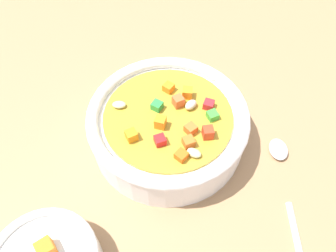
# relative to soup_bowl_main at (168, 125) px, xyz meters

# --- Properties ---
(ground_plane) EXTENTS (1.40, 1.40, 0.02)m
(ground_plane) POSITION_rel_soup_bowl_main_xyz_m (-0.00, 0.00, -0.04)
(ground_plane) COLOR #9E754F
(soup_bowl_main) EXTENTS (0.20, 0.20, 0.06)m
(soup_bowl_main) POSITION_rel_soup_bowl_main_xyz_m (0.00, 0.00, 0.00)
(soup_bowl_main) COLOR white
(soup_bowl_main) RESTS_ON ground_plane
(spoon) EXTENTS (0.06, 0.22, 0.01)m
(spoon) POSITION_rel_soup_bowl_main_xyz_m (0.16, -0.06, -0.03)
(spoon) COLOR silver
(spoon) RESTS_ON ground_plane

